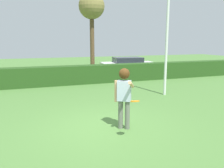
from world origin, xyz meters
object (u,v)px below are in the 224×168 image
lamppost (168,17)px  parked_car_white (128,64)px  oak_tree (92,8)px  person (124,92)px  frisbee (135,101)px

lamppost → parked_car_white: lamppost is taller
lamppost → oak_tree: 8.57m
person → parked_car_white: size_ratio=0.41×
oak_tree → parked_car_white: bearing=-16.0°
person → oak_tree: oak_tree is taller
frisbee → person: bearing=83.5°
person → oak_tree: size_ratio=0.29×
oak_tree → frisbee: bearing=-100.8°
lamppost → parked_car_white: bearing=79.1°
lamppost → oak_tree: size_ratio=1.06×
parked_car_white → oak_tree: bearing=164.0°
parked_car_white → lamppost: bearing=-100.9°
person → oak_tree: (2.30, 11.70, 3.84)m
frisbee → oak_tree: 13.42m
frisbee → oak_tree: (2.40, 12.62, 3.88)m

